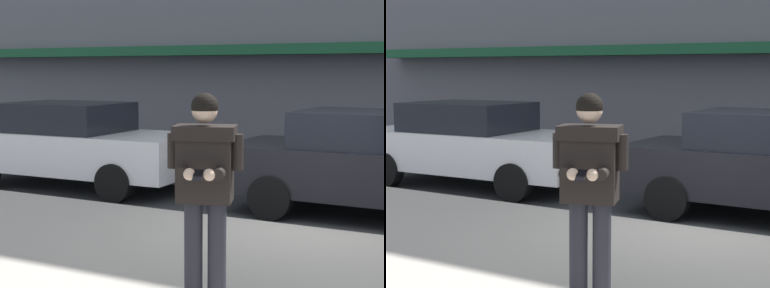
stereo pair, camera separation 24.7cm
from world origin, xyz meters
TOP-DOWN VIEW (x-y plane):
  - ground_plane at (0.00, 0.00)m, footprint 80.00×80.00m
  - parked_sedan_near at (-5.01, 1.22)m, footprint 4.55×2.03m
  - parked_sedan_mid at (0.46, 1.32)m, footprint 4.52×1.97m
  - man_texting_on_phone at (-0.10, -3.21)m, footprint 0.62×0.64m

SIDE VIEW (x-z plane):
  - ground_plane at x=0.00m, z-range 0.00..0.00m
  - parked_sedan_near at x=-5.01m, z-range 0.02..1.56m
  - parked_sedan_mid at x=0.46m, z-range 0.02..1.56m
  - man_texting_on_phone at x=-0.10m, z-range 0.35..2.15m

